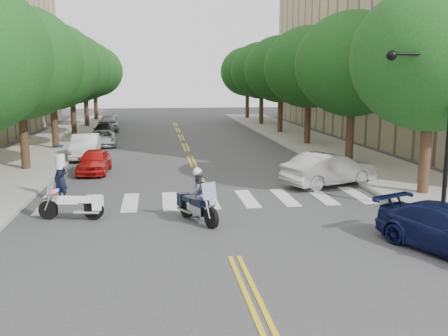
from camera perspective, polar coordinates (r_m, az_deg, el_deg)
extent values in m
plane|color=#38383A|center=(13.79, 1.19, -10.11)|extent=(140.00, 140.00, 0.00)
cube|color=#9E9991|center=(35.87, -19.74, 2.07)|extent=(5.00, 60.00, 0.15)
cube|color=#9E9991|center=(36.93, 10.49, 2.72)|extent=(5.00, 60.00, 0.15)
cylinder|color=#382316|center=(27.79, -21.86, 3.03)|extent=(0.44, 0.44, 3.32)
ellipsoid|color=#194413|center=(27.62, -22.41, 11.08)|extent=(6.40, 6.40, 5.76)
cylinder|color=#382316|center=(35.56, -18.79, 4.63)|extent=(0.44, 0.44, 3.32)
ellipsoid|color=#194413|center=(35.43, -19.16, 10.92)|extent=(6.40, 6.40, 5.76)
cylinder|color=#382316|center=(43.41, -16.82, 5.66)|extent=(0.44, 0.44, 3.32)
ellipsoid|color=#194413|center=(43.31, -17.09, 10.81)|extent=(6.40, 6.40, 5.76)
cylinder|color=#382316|center=(51.31, -15.45, 6.36)|extent=(0.44, 0.44, 3.32)
ellipsoid|color=#194413|center=(51.22, -15.66, 10.72)|extent=(6.40, 6.40, 5.76)
cylinder|color=#382316|center=(59.24, -14.44, 6.88)|extent=(0.44, 0.44, 3.32)
ellipsoid|color=#194413|center=(59.16, -14.61, 10.65)|extent=(6.40, 6.40, 5.76)
cylinder|color=#382316|center=(21.89, 21.97, 1.27)|extent=(0.44, 0.44, 3.32)
ellipsoid|color=#194413|center=(21.68, 22.67, 11.50)|extent=(6.40, 6.40, 5.76)
cylinder|color=#382316|center=(29.05, 14.19, 3.73)|extent=(0.44, 0.44, 3.32)
ellipsoid|color=#194413|center=(28.89, 14.53, 11.44)|extent=(6.40, 6.40, 5.76)
cylinder|color=#382316|center=(36.55, 9.52, 5.17)|extent=(0.44, 0.44, 3.32)
ellipsoid|color=#194413|center=(36.43, 9.70, 11.30)|extent=(6.40, 6.40, 5.76)
cylinder|color=#382316|center=(44.23, 6.45, 6.10)|extent=(0.44, 0.44, 3.32)
ellipsoid|color=#194413|center=(44.13, 6.55, 11.16)|extent=(6.40, 6.40, 5.76)
cylinder|color=#382316|center=(52.01, 4.28, 6.75)|extent=(0.44, 0.44, 3.32)
ellipsoid|color=#194413|center=(51.92, 4.34, 11.05)|extent=(6.40, 6.40, 5.76)
cylinder|color=#382316|center=(59.84, 2.67, 7.22)|extent=(0.44, 0.44, 3.32)
ellipsoid|color=#194413|center=(59.76, 2.70, 10.95)|extent=(6.40, 6.40, 5.76)
cylinder|color=black|center=(18.63, 21.73, 12.01)|extent=(2.40, 0.10, 0.10)
sphere|color=black|center=(18.12, 18.62, 12.11)|extent=(0.36, 0.36, 0.36)
cylinder|color=black|center=(16.17, -1.45, -5.73)|extent=(0.43, 0.68, 0.69)
cylinder|color=black|center=(17.52, -4.30, -4.51)|extent=(0.47, 0.70, 0.69)
cube|color=silver|center=(16.85, -3.02, -4.70)|extent=(0.69, 0.96, 0.32)
cube|color=black|center=(16.70, -2.85, -3.93)|extent=(0.64, 0.80, 0.22)
cube|color=black|center=(17.17, -3.81, -3.48)|extent=(0.61, 0.68, 0.16)
cube|color=black|center=(17.58, -4.55, -3.57)|extent=(0.53, 0.47, 0.46)
cube|color=#8C99A5|center=(16.07, -1.72, -2.64)|extent=(0.52, 0.36, 0.55)
cube|color=red|center=(16.31, -1.67, -3.10)|extent=(0.14, 0.14, 0.08)
cube|color=#0C26E5|center=(16.19, -2.40, -3.21)|extent=(0.14, 0.14, 0.08)
imported|color=#474C56|center=(16.72, -3.04, -2.96)|extent=(0.96, 0.88, 1.59)
sphere|color=silver|center=(16.57, -3.07, -0.45)|extent=(0.30, 0.30, 0.30)
cylinder|color=black|center=(18.21, -19.43, -4.54)|extent=(0.68, 0.25, 0.67)
cylinder|color=black|center=(17.71, -14.65, -4.69)|extent=(0.69, 0.28, 0.67)
cube|color=silver|center=(17.90, -16.94, -4.29)|extent=(0.92, 0.46, 0.31)
cube|color=white|center=(17.87, -17.28, -3.51)|extent=(0.74, 0.46, 0.22)
cube|color=white|center=(17.70, -15.62, -3.49)|extent=(0.60, 0.48, 0.16)
cube|color=white|center=(17.60, -14.22, -3.90)|extent=(0.36, 0.48, 0.44)
cube|color=#8C99A5|center=(17.97, -19.20, -1.94)|extent=(0.23, 0.51, 0.54)
cube|color=red|center=(17.84, -18.80, -2.58)|extent=(0.11, 0.11, 0.08)
cube|color=#0C26E5|center=(18.06, -18.54, -2.42)|extent=(0.11, 0.11, 0.08)
imported|color=black|center=(20.62, -18.14, -1.17)|extent=(0.78, 0.75, 1.80)
imported|color=silver|center=(22.98, 11.93, -0.13)|extent=(4.79, 3.27, 1.49)
imported|color=red|center=(26.30, -14.61, 0.76)|extent=(1.60, 3.68, 1.24)
imported|color=white|center=(31.33, -15.56, 2.40)|extent=(1.75, 4.48, 1.45)
imported|color=#AFB2B7|center=(36.71, -13.72, 3.32)|extent=(2.25, 4.22, 1.13)
imported|color=black|center=(41.69, -13.53, 4.16)|extent=(1.75, 4.09, 1.18)
imported|color=#A2A3A8|center=(47.13, -13.01, 5.05)|extent=(2.01, 4.53, 1.52)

